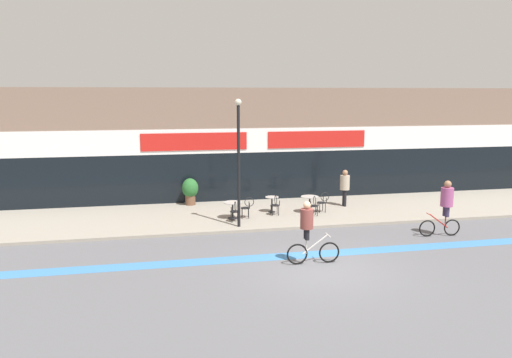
{
  "coord_description": "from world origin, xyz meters",
  "views": [
    {
      "loc": [
        -5.05,
        -14.19,
        5.41
      ],
      "look_at": [
        -0.76,
        6.63,
        1.76
      ],
      "focal_mm": 35.0,
      "sensor_mm": 36.0,
      "label": 1
    }
  ],
  "objects_px": {
    "cafe_chair_2_near": "(314,204)",
    "cyclist_1": "(309,229)",
    "cafe_chair_1_near": "(275,204)",
    "lamp_post": "(239,154)",
    "planter_pot": "(190,190)",
    "pedestrian_near_end": "(345,185)",
    "bistro_table_2": "(310,201)",
    "cafe_chair_0_near": "(235,210)",
    "cafe_chair_2_side": "(323,201)",
    "bistro_table_0": "(233,207)",
    "bistro_table_1": "(272,201)",
    "cafe_chair_0_side": "(247,206)",
    "cyclist_0": "(446,203)"
  },
  "relations": [
    {
      "from": "cafe_chair_2_near",
      "to": "cyclist_1",
      "type": "distance_m",
      "value": 5.98
    },
    {
      "from": "cafe_chair_1_near",
      "to": "lamp_post",
      "type": "relative_size",
      "value": 0.18
    },
    {
      "from": "lamp_post",
      "to": "planter_pot",
      "type": "bearing_deg",
      "value": 110.13
    },
    {
      "from": "cafe_chair_1_near",
      "to": "pedestrian_near_end",
      "type": "bearing_deg",
      "value": -71.78
    },
    {
      "from": "bistro_table_2",
      "to": "cafe_chair_0_near",
      "type": "distance_m",
      "value": 3.69
    },
    {
      "from": "cafe_chair_2_side",
      "to": "planter_pot",
      "type": "distance_m",
      "value": 6.36
    },
    {
      "from": "bistro_table_0",
      "to": "planter_pot",
      "type": "distance_m",
      "value": 3.45
    },
    {
      "from": "cafe_chair_1_near",
      "to": "lamp_post",
      "type": "distance_m",
      "value": 3.42
    },
    {
      "from": "lamp_post",
      "to": "cafe_chair_2_side",
      "type": "bearing_deg",
      "value": 22.36
    },
    {
      "from": "bistro_table_1",
      "to": "cafe_chair_0_side",
      "type": "relative_size",
      "value": 0.78
    },
    {
      "from": "cafe_chair_0_side",
      "to": "planter_pot",
      "type": "distance_m",
      "value": 3.79
    },
    {
      "from": "cyclist_0",
      "to": "planter_pot",
      "type": "bearing_deg",
      "value": -31.95
    },
    {
      "from": "cafe_chair_0_side",
      "to": "lamp_post",
      "type": "relative_size",
      "value": 0.18
    },
    {
      "from": "cafe_chair_0_side",
      "to": "cafe_chair_2_near",
      "type": "height_order",
      "value": "same"
    },
    {
      "from": "planter_pot",
      "to": "cyclist_0",
      "type": "bearing_deg",
      "value": -37.05
    },
    {
      "from": "planter_pot",
      "to": "bistro_table_0",
      "type": "bearing_deg",
      "value": -62.75
    },
    {
      "from": "cafe_chair_2_near",
      "to": "pedestrian_near_end",
      "type": "distance_m",
      "value": 2.65
    },
    {
      "from": "bistro_table_2",
      "to": "cyclist_1",
      "type": "distance_m",
      "value": 6.56
    },
    {
      "from": "cyclist_0",
      "to": "pedestrian_near_end",
      "type": "bearing_deg",
      "value": -63.79
    },
    {
      "from": "cafe_chair_2_near",
      "to": "lamp_post",
      "type": "height_order",
      "value": "lamp_post"
    },
    {
      "from": "bistro_table_2",
      "to": "planter_pot",
      "type": "distance_m",
      "value": 5.81
    },
    {
      "from": "bistro_table_2",
      "to": "cyclist_0",
      "type": "height_order",
      "value": "cyclist_0"
    },
    {
      "from": "pedestrian_near_end",
      "to": "planter_pot",
      "type": "bearing_deg",
      "value": 174.36
    },
    {
      "from": "bistro_table_1",
      "to": "cafe_chair_0_near",
      "type": "relative_size",
      "value": 0.78
    },
    {
      "from": "lamp_post",
      "to": "cyclist_0",
      "type": "relative_size",
      "value": 2.35
    },
    {
      "from": "bistro_table_1",
      "to": "cafe_chair_2_near",
      "type": "xyz_separation_m",
      "value": [
        1.63,
        -1.07,
        0.02
      ]
    },
    {
      "from": "cafe_chair_2_near",
      "to": "cafe_chair_1_near",
      "type": "bearing_deg",
      "value": 78.01
    },
    {
      "from": "cafe_chair_0_side",
      "to": "cafe_chair_2_near",
      "type": "distance_m",
      "value": 2.94
    },
    {
      "from": "cafe_chair_2_side",
      "to": "lamp_post",
      "type": "relative_size",
      "value": 0.18
    },
    {
      "from": "cyclist_1",
      "to": "bistro_table_1",
      "type": "bearing_deg",
      "value": 88.42
    },
    {
      "from": "pedestrian_near_end",
      "to": "cafe_chair_0_near",
      "type": "bearing_deg",
      "value": -152.8
    },
    {
      "from": "planter_pot",
      "to": "cyclist_1",
      "type": "xyz_separation_m",
      "value": [
        3.1,
        -8.94,
        0.33
      ]
    },
    {
      "from": "cafe_chair_0_near",
      "to": "cyclist_1",
      "type": "height_order",
      "value": "cyclist_1"
    },
    {
      "from": "lamp_post",
      "to": "cyclist_0",
      "type": "bearing_deg",
      "value": -18.43
    },
    {
      "from": "cafe_chair_2_side",
      "to": "cafe_chair_0_near",
      "type": "bearing_deg",
      "value": 7.4
    },
    {
      "from": "cafe_chair_2_side",
      "to": "planter_pot",
      "type": "xyz_separation_m",
      "value": [
        -5.76,
        2.71,
        0.21
      ]
    },
    {
      "from": "pedestrian_near_end",
      "to": "bistro_table_2",
      "type": "bearing_deg",
      "value": -146.4
    },
    {
      "from": "bistro_table_0",
      "to": "pedestrian_near_end",
      "type": "xyz_separation_m",
      "value": [
        5.6,
        1.33,
        0.51
      ]
    },
    {
      "from": "cafe_chair_2_side",
      "to": "pedestrian_near_end",
      "type": "relative_size",
      "value": 0.52
    },
    {
      "from": "cafe_chair_2_side",
      "to": "planter_pot",
      "type": "bearing_deg",
      "value": -31.0
    },
    {
      "from": "bistro_table_2",
      "to": "cafe_chair_2_near",
      "type": "distance_m",
      "value": 0.63
    },
    {
      "from": "cafe_chair_1_near",
      "to": "cafe_chair_2_side",
      "type": "xyz_separation_m",
      "value": [
        2.26,
        0.19,
        0.0
      ]
    },
    {
      "from": "bistro_table_0",
      "to": "cafe_chair_0_side",
      "type": "bearing_deg",
      "value": -0.9
    },
    {
      "from": "cafe_chair_2_near",
      "to": "planter_pot",
      "type": "bearing_deg",
      "value": 60.22
    },
    {
      "from": "cafe_chair_2_side",
      "to": "cafe_chair_0_side",
      "type": "bearing_deg",
      "value": 0.06
    },
    {
      "from": "planter_pot",
      "to": "pedestrian_near_end",
      "type": "height_order",
      "value": "pedestrian_near_end"
    },
    {
      "from": "bistro_table_1",
      "to": "cafe_chair_1_near",
      "type": "height_order",
      "value": "cafe_chair_1_near"
    },
    {
      "from": "cyclist_0",
      "to": "cafe_chair_1_near",
      "type": "bearing_deg",
      "value": -30.27
    },
    {
      "from": "cafe_chair_2_near",
      "to": "cafe_chair_2_side",
      "type": "height_order",
      "value": "same"
    },
    {
      "from": "cafe_chair_2_side",
      "to": "cyclist_0",
      "type": "bearing_deg",
      "value": 123.22
    }
  ]
}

